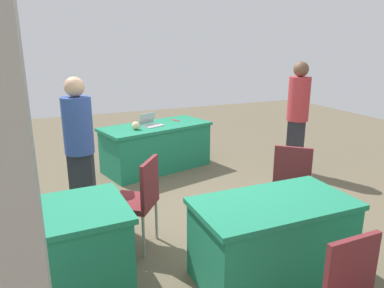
# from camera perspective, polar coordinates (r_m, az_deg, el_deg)

# --- Properties ---
(ground_plane) EXTENTS (14.40, 14.40, 0.00)m
(ground_plane) POSITION_cam_1_polar(r_m,az_deg,el_deg) (4.59, 0.12, -11.49)
(ground_plane) COLOR brown
(table_foreground) EXTENTS (1.95, 1.22, 0.76)m
(table_foreground) POSITION_cam_1_polar(r_m,az_deg,el_deg) (6.19, -5.62, -0.44)
(table_foreground) COLOR #1E7A56
(table_foreground) RESTS_ON ground
(table_mid_right) EXTENTS (1.70, 0.90, 0.76)m
(table_mid_right) POSITION_cam_1_polar(r_m,az_deg,el_deg) (3.42, -24.36, -16.09)
(table_mid_right) COLOR #1E7A56
(table_mid_right) RESTS_ON ground
(table_back_left) EXTENTS (1.42, 0.77, 0.76)m
(table_back_left) POSITION_cam_1_polar(r_m,az_deg,el_deg) (3.47, 12.38, -14.42)
(table_back_left) COLOR #1E7A56
(table_back_left) RESTS_ON ground
(chair_near_front) EXTENTS (0.62, 0.62, 0.98)m
(chair_near_front) POSITION_cam_1_polar(r_m,az_deg,el_deg) (3.81, -8.38, -8.21)
(chair_near_front) COLOR #9E9993
(chair_near_front) RESTS_ON ground
(chair_tucked_right) EXTENTS (0.62, 0.62, 0.97)m
(chair_tucked_right) POSITION_cam_1_polar(r_m,az_deg,el_deg) (4.46, 15.43, -5.06)
(chair_tucked_right) COLOR #9E9993
(chair_tucked_right) RESTS_ON ground
(person_presenter) EXTENTS (0.43, 0.43, 1.73)m
(person_presenter) POSITION_cam_1_polar(r_m,az_deg,el_deg) (4.46, -17.26, 0.25)
(person_presenter) COLOR #26262D
(person_presenter) RESTS_ON ground
(person_attendee_browsing) EXTENTS (0.45, 0.45, 1.81)m
(person_attendee_browsing) POSITION_cam_1_polar(r_m,az_deg,el_deg) (6.09, 16.22, 4.85)
(person_attendee_browsing) COLOR #26262D
(person_attendee_browsing) RESTS_ON ground
(laptop_silver) EXTENTS (0.40, 0.39, 0.21)m
(laptop_silver) POSITION_cam_1_polar(r_m,az_deg,el_deg) (6.04, -6.44, 3.23)
(laptop_silver) COLOR silver
(laptop_silver) RESTS_ON table_foreground
(yarn_ball) EXTENTS (0.13, 0.13, 0.13)m
(yarn_ball) POSITION_cam_1_polar(r_m,az_deg,el_deg) (5.80, -8.80, 2.86)
(yarn_ball) COLOR beige
(yarn_ball) RESTS_ON table_foreground
(scissors_red) EXTENTS (0.09, 0.18, 0.01)m
(scissors_red) POSITION_cam_1_polar(r_m,az_deg,el_deg) (6.41, -2.59, 3.73)
(scissors_red) COLOR red
(scissors_red) RESTS_ON table_foreground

